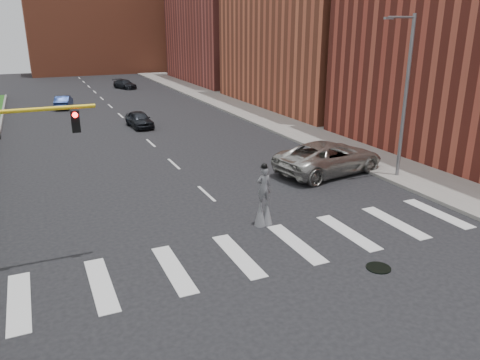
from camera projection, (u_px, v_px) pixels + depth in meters
ground_plane at (280, 260)px, 17.65m from camera, size 160.00×160.00×0.00m
sidewalk_right at (268, 117)px, 44.09m from camera, size 5.00×90.00×0.18m
manhole at (378, 268)px, 17.07m from camera, size 0.90×0.90×0.04m
building_far at (237, 13)px, 69.71m from camera, size 16.00×22.00×20.00m
building_backdrop at (102, 20)px, 84.58m from camera, size 26.00×14.00×18.00m
streetlight at (405, 93)px, 25.51m from camera, size 2.05×0.20×9.00m
stilt_performer at (264, 201)px, 20.43m from camera, size 0.84×0.53×2.85m
suv_crossing at (329, 157)px, 27.71m from camera, size 7.27×4.23×1.90m
car_near at (139, 119)px, 40.01m from camera, size 1.95×4.14×1.37m
car_mid at (64, 102)px, 49.00m from camera, size 2.24×4.28×1.34m
car_far at (125, 84)px, 63.89m from camera, size 3.02×4.47×1.20m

